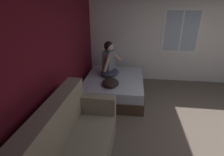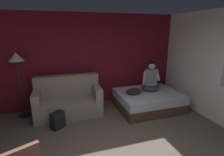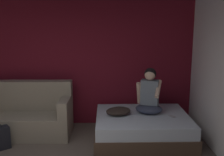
{
  "view_description": "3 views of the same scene",
  "coord_description": "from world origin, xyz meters",
  "px_view_note": "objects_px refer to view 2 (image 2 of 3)",
  "views": [
    {
      "loc": [
        -2.42,
        1.67,
        2.19
      ],
      "look_at": [
        0.87,
        2.1,
        0.77
      ],
      "focal_mm": 28.0,
      "sensor_mm": 36.0,
      "label": 1
    },
    {
      "loc": [
        -0.88,
        -2.08,
        2.21
      ],
      "look_at": [
        0.33,
        1.69,
        1.13
      ],
      "focal_mm": 28.0,
      "sensor_mm": 36.0,
      "label": 2
    },
    {
      "loc": [
        0.89,
        -2.56,
        2.15
      ],
      "look_at": [
        1.01,
        2.2,
        1.18
      ],
      "focal_mm": 42.0,
      "sensor_mm": 36.0,
      "label": 3
    }
  ],
  "objects_px": {
    "cell_phone": "(166,91)",
    "floor_lamp": "(17,63)",
    "bed": "(148,100)",
    "backpack": "(57,120)",
    "couch": "(68,100)",
    "throw_pillow": "(134,91)",
    "person_seated": "(151,79)"
  },
  "relations": [
    {
      "from": "couch",
      "to": "throw_pillow",
      "type": "relative_size",
      "value": 3.57
    },
    {
      "from": "cell_phone",
      "to": "floor_lamp",
      "type": "distance_m",
      "value": 4.1
    },
    {
      "from": "couch",
      "to": "throw_pillow",
      "type": "bearing_deg",
      "value": -8.65
    },
    {
      "from": "couch",
      "to": "throw_pillow",
      "type": "distance_m",
      "value": 1.81
    },
    {
      "from": "throw_pillow",
      "to": "backpack",
      "type": "bearing_deg",
      "value": -169.66
    },
    {
      "from": "bed",
      "to": "backpack",
      "type": "bearing_deg",
      "value": -172.06
    },
    {
      "from": "throw_pillow",
      "to": "couch",
      "type": "bearing_deg",
      "value": 171.35
    },
    {
      "from": "backpack",
      "to": "cell_phone",
      "type": "relative_size",
      "value": 3.18
    },
    {
      "from": "throw_pillow",
      "to": "floor_lamp",
      "type": "relative_size",
      "value": 0.28
    },
    {
      "from": "cell_phone",
      "to": "floor_lamp",
      "type": "relative_size",
      "value": 0.08
    },
    {
      "from": "bed",
      "to": "throw_pillow",
      "type": "height_order",
      "value": "throw_pillow"
    },
    {
      "from": "person_seated",
      "to": "throw_pillow",
      "type": "bearing_deg",
      "value": -169.08
    },
    {
      "from": "bed",
      "to": "couch",
      "type": "bearing_deg",
      "value": 172.42
    },
    {
      "from": "person_seated",
      "to": "backpack",
      "type": "xyz_separation_m",
      "value": [
        -2.7,
        -0.5,
        -0.64
      ]
    },
    {
      "from": "couch",
      "to": "throw_pillow",
      "type": "xyz_separation_m",
      "value": [
        1.78,
        -0.27,
        0.16
      ]
    },
    {
      "from": "floor_lamp",
      "to": "cell_phone",
      "type": "bearing_deg",
      "value": -9.36
    },
    {
      "from": "couch",
      "to": "backpack",
      "type": "distance_m",
      "value": 0.75
    },
    {
      "from": "backpack",
      "to": "bed",
      "type": "bearing_deg",
      "value": 7.94
    },
    {
      "from": "person_seated",
      "to": "cell_phone",
      "type": "height_order",
      "value": "person_seated"
    },
    {
      "from": "cell_phone",
      "to": "floor_lamp",
      "type": "height_order",
      "value": "floor_lamp"
    },
    {
      "from": "couch",
      "to": "cell_phone",
      "type": "distance_m",
      "value": 2.81
    },
    {
      "from": "throw_pillow",
      "to": "cell_phone",
      "type": "height_order",
      "value": "throw_pillow"
    },
    {
      "from": "couch",
      "to": "person_seated",
      "type": "xyz_separation_m",
      "value": [
        2.39,
        -0.16,
        0.44
      ]
    },
    {
      "from": "bed",
      "to": "backpack",
      "type": "xyz_separation_m",
      "value": [
        -2.55,
        -0.36,
        -0.04
      ]
    },
    {
      "from": "bed",
      "to": "person_seated",
      "type": "height_order",
      "value": "person_seated"
    },
    {
      "from": "person_seated",
      "to": "throw_pillow",
      "type": "distance_m",
      "value": 0.68
    },
    {
      "from": "bed",
      "to": "person_seated",
      "type": "xyz_separation_m",
      "value": [
        0.15,
        0.14,
        0.6
      ]
    },
    {
      "from": "bed",
      "to": "person_seated",
      "type": "bearing_deg",
      "value": 44.46
    },
    {
      "from": "cell_phone",
      "to": "backpack",
      "type": "bearing_deg",
      "value": -26.82
    },
    {
      "from": "bed",
      "to": "throw_pillow",
      "type": "xyz_separation_m",
      "value": [
        -0.46,
        0.03,
        0.31
      ]
    },
    {
      "from": "couch",
      "to": "backpack",
      "type": "bearing_deg",
      "value": -115.42
    },
    {
      "from": "person_seated",
      "to": "cell_phone",
      "type": "distance_m",
      "value": 0.58
    }
  ]
}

